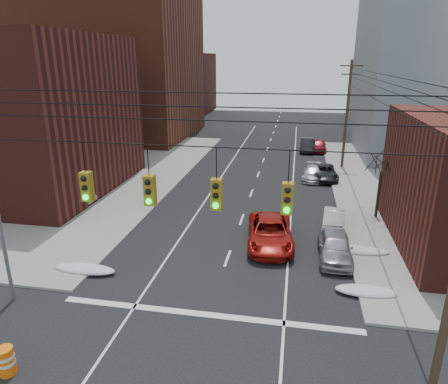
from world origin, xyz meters
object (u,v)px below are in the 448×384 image
at_px(parked_car_b, 334,221).
at_px(parked_car_e, 319,145).
at_px(parked_car_d, 313,173).
at_px(construction_barrel, 6,361).
at_px(lot_car_a, 69,195).
at_px(lot_car_d, 80,161).
at_px(lot_car_c, 46,184).
at_px(red_pickup, 270,232).
at_px(parked_car_c, 324,172).
at_px(parked_car_a, 335,246).
at_px(lot_car_b, 114,159).
at_px(parked_car_f, 307,145).

relative_size(parked_car_b, parked_car_e, 0.87).
height_order(parked_car_d, construction_barrel, parked_car_d).
distance_m(lot_car_a, construction_barrel, 18.52).
distance_m(parked_car_b, parked_car_d, 11.85).
bearing_deg(lot_car_d, lot_car_c, -162.78).
height_order(red_pickup, lot_car_d, red_pickup).
bearing_deg(parked_car_d, red_pickup, -96.57).
bearing_deg(parked_car_b, parked_car_e, 96.14).
xyz_separation_m(red_pickup, lot_car_d, (-21.17, 14.79, -0.06)).
xyz_separation_m(parked_car_d, lot_car_c, (-22.48, -8.65, 0.28)).
bearing_deg(parked_car_c, parked_car_a, -94.76).
height_order(parked_car_c, lot_car_a, lot_car_a).
distance_m(parked_car_c, lot_car_b, 21.86).
height_order(parked_car_d, lot_car_a, lot_car_a).
distance_m(parked_car_d, construction_barrel, 29.95).
distance_m(lot_car_a, lot_car_d, 11.54).
relative_size(red_pickup, lot_car_b, 1.12).
relative_size(lot_car_a, lot_car_d, 1.11).
height_order(parked_car_e, lot_car_a, parked_car_e).
xyz_separation_m(parked_car_f, lot_car_b, (-20.42, -11.46, 0.10)).
bearing_deg(construction_barrel, lot_car_a, 113.67).
distance_m(red_pickup, lot_car_b, 23.80).
bearing_deg(parked_car_c, lot_car_c, -163.05).
distance_m(red_pickup, parked_car_c, 15.77).
distance_m(parked_car_c, construction_barrel, 30.67).
xyz_separation_m(parked_car_c, lot_car_c, (-23.58, -8.95, 0.23)).
distance_m(parked_car_e, lot_car_c, 31.70).
height_order(parked_car_b, lot_car_b, lot_car_b).
xyz_separation_m(red_pickup, parked_car_c, (4.10, 15.23, -0.13)).
distance_m(parked_car_b, parked_car_e, 24.34).
bearing_deg(lot_car_d, parked_car_b, -108.86).
xyz_separation_m(parked_car_c, construction_barrel, (-12.90, -27.83, -0.12)).
bearing_deg(parked_car_c, parked_car_b, -93.90).
height_order(parked_car_d, lot_car_d, lot_car_d).
xyz_separation_m(parked_car_b, construction_barrel, (-12.89, -15.72, -0.07)).
xyz_separation_m(parked_car_a, parked_car_f, (-1.17, 28.46, 0.00)).
distance_m(parked_car_e, lot_car_d, 28.27).
distance_m(parked_car_a, parked_car_b, 4.26).
xyz_separation_m(parked_car_d, lot_car_d, (-24.18, -0.13, 0.13)).
height_order(parked_car_f, lot_car_a, parked_car_f).
xyz_separation_m(parked_car_d, parked_car_f, (-0.33, 12.40, 0.15)).
relative_size(parked_car_c, parked_car_e, 1.11).
height_order(parked_car_e, construction_barrel, parked_car_e).
height_order(parked_car_d, lot_car_c, lot_car_c).
xyz_separation_m(parked_car_a, lot_car_c, (-23.32, 7.40, 0.13)).
bearing_deg(construction_barrel, lot_car_c, 119.50).
relative_size(parked_car_b, parked_car_d, 0.90).
relative_size(parked_car_c, parked_car_d, 1.14).
relative_size(parked_car_e, lot_car_b, 0.85).
height_order(parked_car_b, parked_car_f, parked_car_f).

